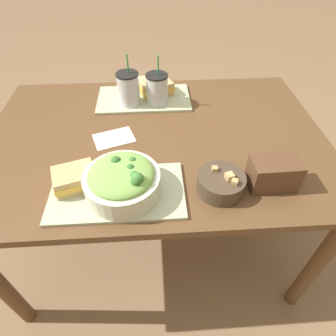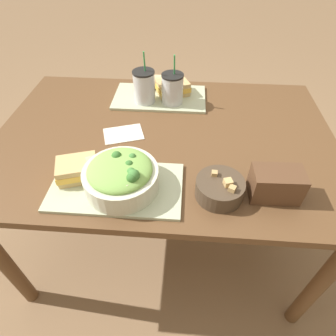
{
  "view_description": "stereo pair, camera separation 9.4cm",
  "coord_description": "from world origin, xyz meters",
  "views": [
    {
      "loc": [
        -0.01,
        -0.94,
        1.47
      ],
      "look_at": [
        0.04,
        -0.26,
        0.81
      ],
      "focal_mm": 30.0,
      "sensor_mm": 36.0,
      "label": 1
    },
    {
      "loc": [
        0.09,
        -0.94,
        1.47
      ],
      "look_at": [
        0.04,
        -0.26,
        0.81
      ],
      "focal_mm": 30.0,
      "sensor_mm": 36.0,
      "label": 2
    }
  ],
  "objects": [
    {
      "name": "sandwich_near",
      "position": [
        -0.27,
        -0.27,
        0.79
      ],
      "size": [
        0.16,
        0.14,
        0.06
      ],
      "rotation": [
        0.0,
        0.0,
        0.3
      ],
      "color": "tan",
      "rests_on": "tray_near"
    },
    {
      "name": "tray_far",
      "position": [
        -0.05,
        0.29,
        0.76
      ],
      "size": [
        0.44,
        0.25,
        0.01
      ],
      "color": "#B2BC99",
      "rests_on": "dining_table"
    },
    {
      "name": "chip_bag",
      "position": [
        0.39,
        -0.3,
        0.8
      ],
      "size": [
        0.16,
        0.1,
        0.11
      ],
      "rotation": [
        0.0,
        0.0,
        0.03
      ],
      "color": "brown",
      "rests_on": "dining_table"
    },
    {
      "name": "ground_plane",
      "position": [
        0.0,
        0.0,
        0.0
      ],
      "size": [
        12.0,
        12.0,
        0.0
      ],
      "primitive_type": "plane",
      "color": "#846647"
    },
    {
      "name": "drink_cup_red",
      "position": [
        0.02,
        0.24,
        0.83
      ],
      "size": [
        0.1,
        0.1,
        0.23
      ],
      "color": "silver",
      "rests_on": "tray_far"
    },
    {
      "name": "sandwich_far",
      "position": [
        0.02,
        0.32,
        0.79
      ],
      "size": [
        0.18,
        0.16,
        0.06
      ],
      "rotation": [
        0.0,
        0.0,
        0.43
      ],
      "color": "tan",
      "rests_on": "tray_far"
    },
    {
      "name": "salad_bowl",
      "position": [
        -0.11,
        -0.31,
        0.82
      ],
      "size": [
        0.25,
        0.25,
        0.12
      ],
      "color": "beige",
      "rests_on": "tray_near"
    },
    {
      "name": "napkin_folded",
      "position": [
        -0.17,
        -0.01,
        0.75
      ],
      "size": [
        0.19,
        0.16,
        0.0
      ],
      "color": "silver",
      "rests_on": "dining_table"
    },
    {
      "name": "dining_table",
      "position": [
        0.0,
        0.0,
        0.66
      ],
      "size": [
        1.41,
        0.96,
        0.75
      ],
      "color": "brown",
      "rests_on": "ground_plane"
    },
    {
      "name": "baguette_near",
      "position": [
        -0.18,
        -0.22,
        0.8
      ],
      "size": [
        0.16,
        0.13,
        0.07
      ],
      "rotation": [
        0.0,
        0.0,
        2.05
      ],
      "color": "#DBBC84",
      "rests_on": "tray_near"
    },
    {
      "name": "baguette_far",
      "position": [
        -0.06,
        0.37,
        0.8
      ],
      "size": [
        0.13,
        0.07,
        0.07
      ],
      "rotation": [
        0.0,
        0.0,
        1.61
      ],
      "color": "#DBBC84",
      "rests_on": "tray_far"
    },
    {
      "name": "drink_cup_dark",
      "position": [
        -0.11,
        0.24,
        0.83
      ],
      "size": [
        0.1,
        0.1,
        0.24
      ],
      "color": "silver",
      "rests_on": "tray_far"
    },
    {
      "name": "soup_bowl",
      "position": [
        0.21,
        -0.32,
        0.79
      ],
      "size": [
        0.16,
        0.16,
        0.09
      ],
      "color": "#473828",
      "rests_on": "dining_table"
    },
    {
      "name": "tray_near",
      "position": [
        -0.14,
        -0.31,
        0.76
      ],
      "size": [
        0.44,
        0.25,
        0.01
      ],
      "color": "#B2BC99",
      "rests_on": "dining_table"
    }
  ]
}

